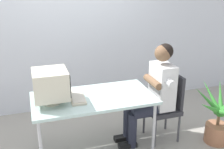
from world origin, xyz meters
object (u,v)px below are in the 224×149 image
at_px(person_seated, 155,90).
at_px(desk, 93,101).
at_px(office_chair, 167,104).
at_px(crt_monitor, 51,84).
at_px(potted_plant, 219,118).
at_px(keyboard, 77,97).

bearing_deg(person_seated, desk, -177.27).
distance_m(office_chair, person_seated, 0.29).
xyz_separation_m(desk, office_chair, (1.00, 0.04, -0.20)).
xyz_separation_m(crt_monitor, office_chair, (1.47, 0.06, -0.48)).
bearing_deg(office_chair, potted_plant, -29.37).
bearing_deg(keyboard, desk, -4.91).
bearing_deg(desk, crt_monitor, -177.43).
xyz_separation_m(keyboard, person_seated, (1.00, 0.02, -0.06)).
bearing_deg(potted_plant, desk, 169.66).
relative_size(crt_monitor, person_seated, 0.29).
relative_size(keyboard, person_seated, 0.32).
relative_size(office_chair, potted_plant, 1.07).
bearing_deg(office_chair, desk, -177.79).
relative_size(desk, crt_monitor, 3.72).
distance_m(office_chair, potted_plant, 0.68).
xyz_separation_m(crt_monitor, potted_plant, (2.06, -0.27, -0.63)).
distance_m(desk, potted_plant, 1.65).
bearing_deg(desk, potted_plant, -10.34).
xyz_separation_m(crt_monitor, keyboard, (0.29, 0.04, -0.21)).
xyz_separation_m(desk, keyboard, (-0.19, 0.02, 0.07)).
relative_size(keyboard, potted_plant, 0.50).
xyz_separation_m(keyboard, office_chair, (1.19, 0.02, -0.27)).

